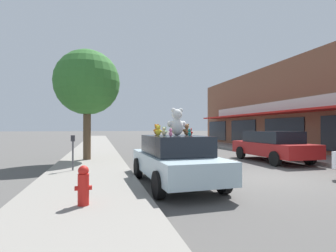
{
  "coord_description": "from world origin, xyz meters",
  "views": [
    {
      "loc": [
        -5.37,
        -7.71,
        1.7
      ],
      "look_at": [
        -2.54,
        3.12,
        1.78
      ],
      "focal_mm": 28.0,
      "sensor_mm": 36.0,
      "label": 1
    }
  ],
  "objects_px": {
    "teddy_bear_giant": "(177,122)",
    "parked_car_far_center": "(272,145)",
    "teddy_bear_green": "(164,131)",
    "teddy_bear_orange": "(157,130)",
    "teddy_bear_cream": "(164,131)",
    "teddy_bear_teal": "(189,132)",
    "teddy_bear_brown": "(187,130)",
    "fire_hydrant": "(83,185)",
    "parking_meter": "(73,148)",
    "teddy_bear_pink": "(171,133)",
    "teddy_bear_red": "(191,132)",
    "street_tree": "(87,83)",
    "teddy_bear_yellow": "(158,131)",
    "plush_art_car": "(175,159)"
  },
  "relations": [
    {
      "from": "teddy_bear_yellow",
      "to": "parked_car_far_center",
      "type": "distance_m",
      "value": 7.8
    },
    {
      "from": "parking_meter",
      "to": "teddy_bear_yellow",
      "type": "bearing_deg",
      "value": -42.73
    },
    {
      "from": "teddy_bear_pink",
      "to": "teddy_bear_brown",
      "type": "bearing_deg",
      "value": -175.97
    },
    {
      "from": "teddy_bear_giant",
      "to": "parked_car_far_center",
      "type": "height_order",
      "value": "teddy_bear_giant"
    },
    {
      "from": "teddy_bear_giant",
      "to": "teddy_bear_cream",
      "type": "xyz_separation_m",
      "value": [
        -0.4,
        0.06,
        -0.28
      ]
    },
    {
      "from": "teddy_bear_red",
      "to": "fire_hydrant",
      "type": "height_order",
      "value": "teddy_bear_red"
    },
    {
      "from": "teddy_bear_pink",
      "to": "parked_car_far_center",
      "type": "xyz_separation_m",
      "value": [
        6.59,
        4.71,
        -0.75
      ]
    },
    {
      "from": "plush_art_car",
      "to": "parking_meter",
      "type": "height_order",
      "value": "plush_art_car"
    },
    {
      "from": "teddy_bear_cream",
      "to": "parked_car_far_center",
      "type": "relative_size",
      "value": 0.06
    },
    {
      "from": "teddy_bear_green",
      "to": "parking_meter",
      "type": "xyz_separation_m",
      "value": [
        -2.92,
        2.0,
        -0.63
      ]
    },
    {
      "from": "teddy_bear_orange",
      "to": "parked_car_far_center",
      "type": "relative_size",
      "value": 0.08
    },
    {
      "from": "teddy_bear_teal",
      "to": "parked_car_far_center",
      "type": "relative_size",
      "value": 0.05
    },
    {
      "from": "teddy_bear_cream",
      "to": "street_tree",
      "type": "relative_size",
      "value": 0.05
    },
    {
      "from": "teddy_bear_giant",
      "to": "teddy_bear_pink",
      "type": "distance_m",
      "value": 1.2
    },
    {
      "from": "teddy_bear_green",
      "to": "teddy_bear_red",
      "type": "height_order",
      "value": "teddy_bear_green"
    },
    {
      "from": "teddy_bear_green",
      "to": "teddy_bear_pink",
      "type": "bearing_deg",
      "value": 131.6
    },
    {
      "from": "teddy_bear_brown",
      "to": "parked_car_far_center",
      "type": "xyz_separation_m",
      "value": [
        5.77,
        3.62,
        -0.82
      ]
    },
    {
      "from": "teddy_bear_yellow",
      "to": "parked_car_far_center",
      "type": "xyz_separation_m",
      "value": [
        6.74,
        3.84,
        -0.8
      ]
    },
    {
      "from": "teddy_bear_green",
      "to": "teddy_bear_teal",
      "type": "distance_m",
      "value": 1.15
    },
    {
      "from": "teddy_bear_red",
      "to": "teddy_bear_orange",
      "type": "xyz_separation_m",
      "value": [
        -0.86,
        0.92,
        0.07
      ]
    },
    {
      "from": "teddy_bear_green",
      "to": "teddy_bear_orange",
      "type": "bearing_deg",
      "value": -24.51
    },
    {
      "from": "teddy_bear_teal",
      "to": "parked_car_far_center",
      "type": "height_order",
      "value": "teddy_bear_teal"
    },
    {
      "from": "teddy_bear_giant",
      "to": "teddy_bear_orange",
      "type": "distance_m",
      "value": 0.9
    },
    {
      "from": "teddy_bear_orange",
      "to": "teddy_bear_cream",
      "type": "bearing_deg",
      "value": 138.39
    },
    {
      "from": "teddy_bear_green",
      "to": "street_tree",
      "type": "height_order",
      "value": "street_tree"
    },
    {
      "from": "teddy_bear_teal",
      "to": "teddy_bear_orange",
      "type": "bearing_deg",
      "value": -130.13
    },
    {
      "from": "teddy_bear_pink",
      "to": "fire_hydrant",
      "type": "bearing_deg",
      "value": -18.63
    },
    {
      "from": "teddy_bear_giant",
      "to": "teddy_bear_green",
      "type": "bearing_deg",
      "value": -37.84
    },
    {
      "from": "teddy_bear_teal",
      "to": "teddy_bear_pink",
      "type": "bearing_deg",
      "value": -40.6
    },
    {
      "from": "teddy_bear_brown",
      "to": "fire_hydrant",
      "type": "relative_size",
      "value": 0.46
    },
    {
      "from": "teddy_bear_yellow",
      "to": "teddy_bear_green",
      "type": "bearing_deg",
      "value": -84.74
    },
    {
      "from": "plush_art_car",
      "to": "teddy_bear_cream",
      "type": "xyz_separation_m",
      "value": [
        -0.26,
        0.33,
        0.81
      ]
    },
    {
      "from": "teddy_bear_yellow",
      "to": "street_tree",
      "type": "distance_m",
      "value": 6.57
    },
    {
      "from": "teddy_bear_teal",
      "to": "teddy_bear_brown",
      "type": "distance_m",
      "value": 0.88
    },
    {
      "from": "teddy_bear_cream",
      "to": "teddy_bear_green",
      "type": "bearing_deg",
      "value": -120.03
    },
    {
      "from": "teddy_bear_green",
      "to": "teddy_bear_pink",
      "type": "distance_m",
      "value": 1.3
    },
    {
      "from": "teddy_bear_pink",
      "to": "teddy_bear_green",
      "type": "bearing_deg",
      "value": -145.58
    },
    {
      "from": "plush_art_car",
      "to": "teddy_bear_orange",
      "type": "bearing_deg",
      "value": 106.92
    },
    {
      "from": "street_tree",
      "to": "teddy_bear_cream",
      "type": "bearing_deg",
      "value": -65.36
    },
    {
      "from": "teddy_bear_orange",
      "to": "teddy_bear_cream",
      "type": "height_order",
      "value": "teddy_bear_orange"
    },
    {
      "from": "teddy_bear_cream",
      "to": "teddy_bear_red",
      "type": "bearing_deg",
      "value": 150.1
    },
    {
      "from": "teddy_bear_teal",
      "to": "parking_meter",
      "type": "relative_size",
      "value": 0.17
    },
    {
      "from": "teddy_bear_brown",
      "to": "parking_meter",
      "type": "height_order",
      "value": "teddy_bear_brown"
    },
    {
      "from": "teddy_bear_brown",
      "to": "teddy_bear_green",
      "type": "bearing_deg",
      "value": -24.87
    },
    {
      "from": "teddy_bear_pink",
      "to": "teddy_bear_yellow",
      "type": "xyz_separation_m",
      "value": [
        -0.14,
        0.87,
        0.04
      ]
    },
    {
      "from": "fire_hydrant",
      "to": "teddy_bear_red",
      "type": "bearing_deg",
      "value": 35.0
    },
    {
      "from": "fire_hydrant",
      "to": "parking_meter",
      "type": "bearing_deg",
      "value": 97.81
    },
    {
      "from": "teddy_bear_red",
      "to": "teddy_bear_orange",
      "type": "relative_size",
      "value": 0.61
    },
    {
      "from": "teddy_bear_giant",
      "to": "teddy_bear_teal",
      "type": "xyz_separation_m",
      "value": [
        0.12,
        -0.81,
        -0.3
      ]
    },
    {
      "from": "teddy_bear_brown",
      "to": "fire_hydrant",
      "type": "height_order",
      "value": "teddy_bear_brown"
    }
  ]
}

